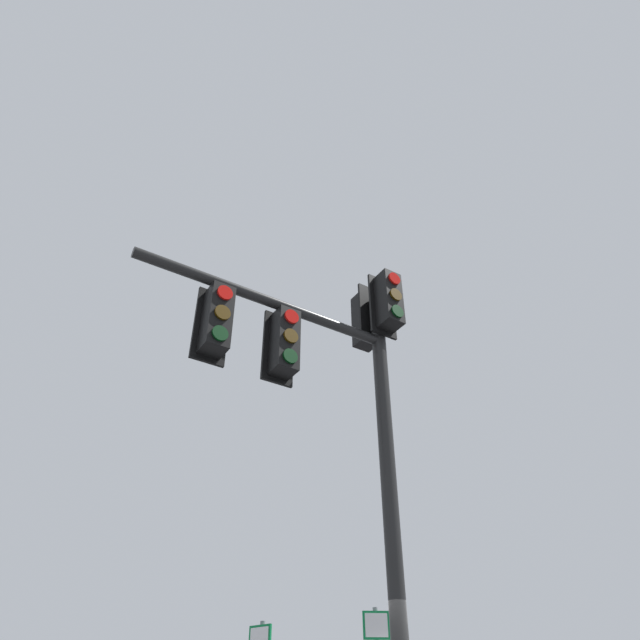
% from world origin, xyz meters
% --- Properties ---
extents(signal_mast_assembly, '(3.71, 1.76, 7.00)m').
position_xyz_m(signal_mast_assembly, '(-1.06, 0.91, 5.02)').
color(signal_mast_assembly, black).
rests_on(signal_mast_assembly, ground).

